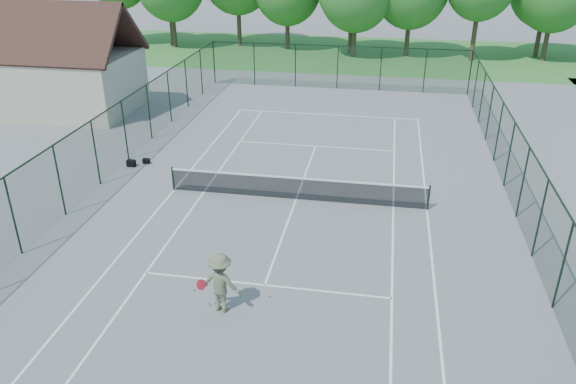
% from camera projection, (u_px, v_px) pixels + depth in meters
% --- Properties ---
extents(ground, '(140.00, 140.00, 0.00)m').
position_uv_depth(ground, '(296.00, 199.00, 24.04)').
color(ground, slate).
rests_on(ground, ground).
extents(grass_far, '(80.00, 16.00, 0.01)m').
position_uv_depth(grass_far, '(350.00, 53.00, 50.64)').
color(grass_far, '#3D8434').
rests_on(grass_far, ground).
extents(court_lines, '(11.05, 23.85, 0.01)m').
position_uv_depth(court_lines, '(296.00, 199.00, 24.04)').
color(court_lines, white).
rests_on(court_lines, ground).
extents(tennis_net, '(11.08, 0.08, 1.10)m').
position_uv_depth(tennis_net, '(296.00, 187.00, 23.79)').
color(tennis_net, black).
rests_on(tennis_net, ground).
extents(fence_enclosure, '(18.05, 36.05, 3.02)m').
position_uv_depth(fence_enclosure, '(296.00, 166.00, 23.36)').
color(fence_enclosure, '#193321').
rests_on(fence_enclosure, ground).
extents(utility_building, '(8.60, 6.27, 6.63)m').
position_uv_depth(utility_building, '(63.00, 61.00, 34.06)').
color(utility_building, beige).
rests_on(utility_building, ground).
extents(sports_bag_a, '(0.41, 0.26, 0.33)m').
position_uv_depth(sports_bag_a, '(131.00, 163.00, 27.21)').
color(sports_bag_a, black).
rests_on(sports_bag_a, ground).
extents(sports_bag_b, '(0.34, 0.22, 0.25)m').
position_uv_depth(sports_bag_b, '(146.00, 161.00, 27.55)').
color(sports_bag_b, black).
rests_on(sports_bag_b, ground).
extents(tennis_player, '(1.88, 0.93, 1.95)m').
position_uv_depth(tennis_player, '(221.00, 283.00, 16.81)').
color(tennis_player, '#5F6448').
rests_on(tennis_player, ground).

